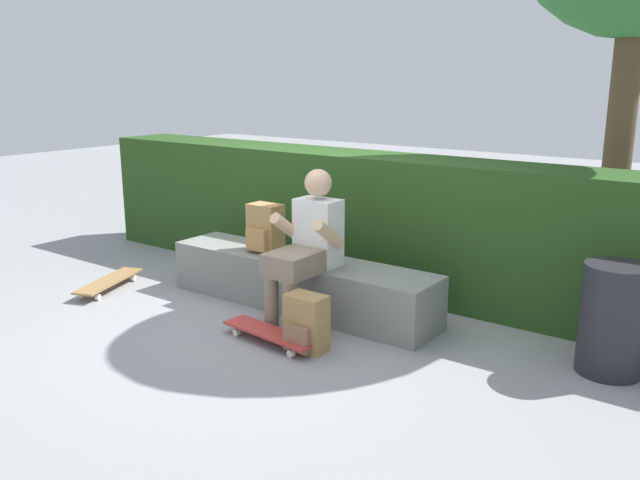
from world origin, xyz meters
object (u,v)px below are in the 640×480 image
(backpack_on_bench, at_px, (265,229))
(skateboard_near_person, at_px, (270,333))
(bench_main, at_px, (300,282))
(skateboard_beside_bench, at_px, (109,281))
(person_skater, at_px, (307,243))
(trash_bin, at_px, (613,319))
(backpack_on_ground, at_px, (306,324))

(backpack_on_bench, bearing_deg, skateboard_near_person, -47.32)
(bench_main, distance_m, skateboard_beside_bench, 1.78)
(person_skater, xyz_separation_m, backpack_on_bench, (-0.60, 0.21, -0.01))
(skateboard_near_person, bearing_deg, trash_bin, 24.41)
(skateboard_beside_bench, distance_m, backpack_on_bench, 1.54)
(backpack_on_bench, distance_m, backpack_on_ground, 1.22)
(backpack_on_bench, height_order, backpack_on_ground, backpack_on_bench)
(skateboard_near_person, distance_m, trash_bin, 2.28)
(backpack_on_bench, bearing_deg, skateboard_beside_bench, -153.38)
(skateboard_near_person, bearing_deg, person_skater, 96.25)
(skateboard_beside_bench, distance_m, backpack_on_ground, 2.23)
(skateboard_near_person, bearing_deg, backpack_on_bench, 132.68)
(trash_bin, bearing_deg, bench_main, -174.94)
(bench_main, height_order, backpack_on_bench, backpack_on_bench)
(skateboard_near_person, bearing_deg, bench_main, 112.61)
(bench_main, height_order, backpack_on_ground, bench_main)
(bench_main, relative_size, skateboard_near_person, 2.94)
(person_skater, bearing_deg, skateboard_near_person, -83.75)
(backpack_on_bench, distance_m, trash_bin, 2.74)
(person_skater, xyz_separation_m, trash_bin, (2.11, 0.43, -0.27))
(person_skater, relative_size, skateboard_beside_bench, 1.43)
(skateboard_near_person, xyz_separation_m, backpack_on_bench, (-0.66, 0.71, 0.54))
(bench_main, height_order, skateboard_beside_bench, bench_main)
(bench_main, xyz_separation_m, backpack_on_ground, (0.58, -0.67, -0.02))
(skateboard_near_person, distance_m, backpack_on_bench, 1.11)
(person_skater, height_order, skateboard_beside_bench, person_skater)
(backpack_on_ground, xyz_separation_m, trash_bin, (1.78, 0.88, 0.17))
(skateboard_near_person, distance_m, backpack_on_ground, 0.31)
(person_skater, height_order, trash_bin, person_skater)
(skateboard_near_person, relative_size, trash_bin, 1.14)
(backpack_on_ground, bearing_deg, trash_bin, 26.39)
(skateboard_near_person, relative_size, backpack_on_bench, 2.04)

